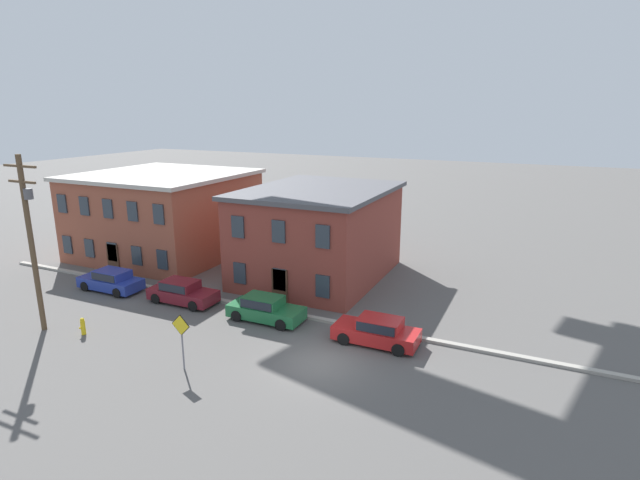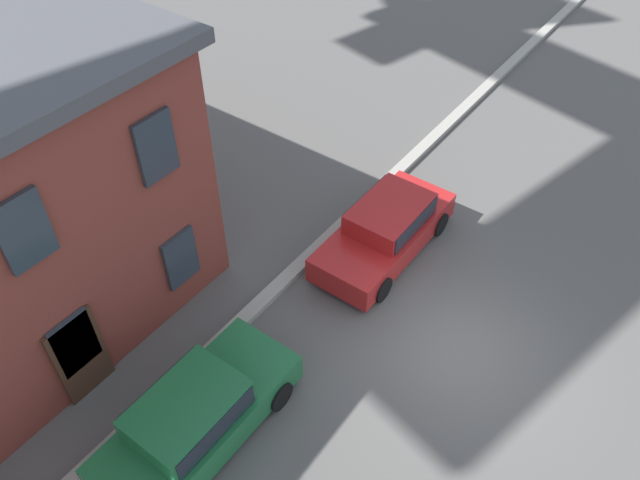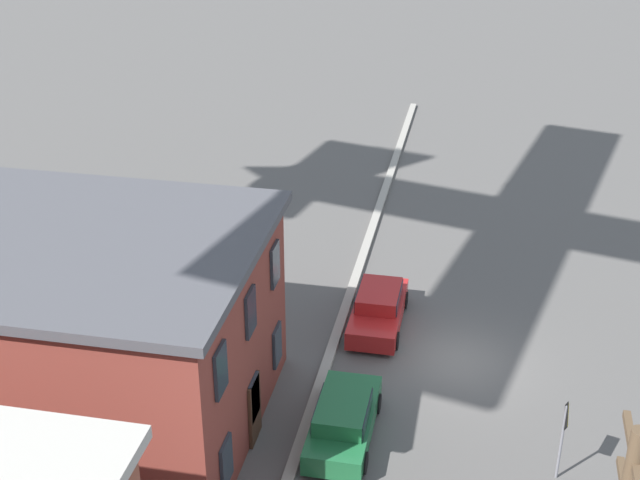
{
  "view_description": "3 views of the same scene",
  "coord_description": "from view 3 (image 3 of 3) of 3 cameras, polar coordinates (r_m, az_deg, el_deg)",
  "views": [
    {
      "loc": [
        9.11,
        -19.6,
        11.81
      ],
      "look_at": [
        -1.3,
        2.85,
        5.28
      ],
      "focal_mm": 28.0,
      "sensor_mm": 36.0,
      "label": 1
    },
    {
      "loc": [
        -8.67,
        -2.47,
        11.68
      ],
      "look_at": [
        -1.62,
        2.71,
        3.24
      ],
      "focal_mm": 35.0,
      "sensor_mm": 36.0,
      "label": 2
    },
    {
      "loc": [
        -26.69,
        -0.35,
        18.14
      ],
      "look_at": [
        -0.18,
        4.96,
        4.39
      ],
      "focal_mm": 50.0,
      "sensor_mm": 36.0,
      "label": 3
    }
  ],
  "objects": [
    {
      "name": "ground_plane",
      "position": [
        32.27,
        8.8,
        -7.61
      ],
      "size": [
        200.0,
        200.0,
        0.0
      ],
      "primitive_type": "plane",
      "color": "#565451"
    },
    {
      "name": "kerb_strip",
      "position": [
        32.59,
        0.86,
        -6.7
      ],
      "size": [
        56.0,
        0.36,
        0.16
      ],
      "primitive_type": "cube",
      "color": "#9E998E",
      "rests_on": "ground_plane"
    },
    {
      "name": "apartment_midblock",
      "position": [
        28.56,
        -15.61,
        -5.63
      ],
      "size": [
        9.33,
        11.9,
        6.44
      ],
      "color": "brown",
      "rests_on": "ground_plane"
    },
    {
      "name": "car_green",
      "position": [
        28.05,
        1.5,
        -11.38
      ],
      "size": [
        4.4,
        1.92,
        1.43
      ],
      "color": "#1E6638",
      "rests_on": "ground_plane"
    },
    {
      "name": "car_red",
      "position": [
        33.59,
        3.76,
        -4.29
      ],
      "size": [
        4.4,
        1.92,
        1.43
      ],
      "color": "#B21E1E",
      "rests_on": "ground_plane"
    },
    {
      "name": "caution_sign",
      "position": [
        26.88,
        15.37,
        -11.47
      ],
      "size": [
        1.03,
        0.08,
        2.77
      ],
      "color": "slate",
      "rests_on": "ground_plane"
    }
  ]
}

